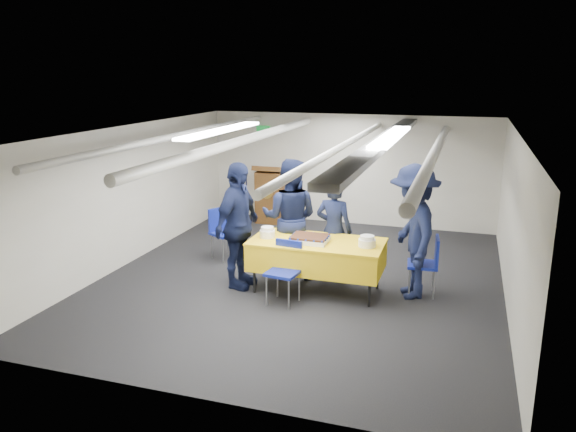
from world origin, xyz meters
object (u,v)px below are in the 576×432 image
at_px(sheet_cake, 310,239).
at_px(chair_left, 222,228).
at_px(chair_near, 286,265).
at_px(sailor_c, 238,226).
at_px(sailor_a, 334,230).
at_px(serving_table, 317,255).
at_px(chair_right, 429,260).
at_px(podium, 270,194).
at_px(sailor_b, 290,218).
at_px(sailor_d, 413,232).

bearing_deg(sheet_cake, chair_left, 150.42).
relative_size(chair_near, sailor_c, 0.46).
relative_size(chair_left, sailor_a, 0.55).
xyz_separation_m(serving_table, chair_right, (1.57, 0.35, -0.03)).
distance_m(chair_near, chair_right, 2.07).
relative_size(serving_table, podium, 1.54).
height_order(podium, sailor_b, sailor_b).
bearing_deg(chair_left, chair_right, -10.10).
xyz_separation_m(sheet_cake, chair_near, (-0.22, -0.43, -0.28)).
relative_size(sheet_cake, podium, 0.44).
bearing_deg(chair_near, sailor_b, 104.60).
bearing_deg(serving_table, sheet_cake, -140.77).
bearing_deg(sailor_a, serving_table, 84.20).
height_order(chair_near, sailor_d, sailor_d).
height_order(podium, sailor_d, sailor_d).
distance_m(chair_left, sailor_c, 1.46).
height_order(sailor_a, sailor_d, sailor_d).
relative_size(sailor_a, sailor_d, 0.83).
height_order(sheet_cake, chair_right, chair_right).
relative_size(chair_right, sailor_a, 0.55).
bearing_deg(chair_right, sailor_d, -154.99).
bearing_deg(sailor_a, sailor_d, 173.42).
bearing_deg(sheet_cake, chair_near, -117.68).
bearing_deg(sailor_b, podium, -69.86).
relative_size(chair_right, chair_left, 1.00).
xyz_separation_m(serving_table, sailor_a, (0.12, 0.54, 0.23)).
bearing_deg(serving_table, chair_right, 12.75).
distance_m(chair_right, sailor_b, 2.19).
height_order(podium, chair_right, podium).
xyz_separation_m(sailor_a, sailor_c, (-1.29, -0.72, 0.15)).
bearing_deg(serving_table, sailor_d, 10.43).
xyz_separation_m(chair_right, sailor_c, (-2.73, -0.53, 0.41)).
distance_m(chair_near, chair_left, 2.21).
distance_m(chair_right, chair_left, 3.57).
bearing_deg(sheet_cake, sailor_a, 70.76).
bearing_deg(serving_table, sailor_b, 137.78).
relative_size(sheet_cake, sailor_a, 0.35).
xyz_separation_m(chair_left, sailor_d, (3.28, -0.74, 0.43)).
bearing_deg(chair_right, serving_table, -167.25).
distance_m(chair_near, sailor_c, 1.00).
bearing_deg(sailor_d, sailor_b, -116.36).
xyz_separation_m(sailor_b, sailor_c, (-0.58, -0.71, 0.01)).
xyz_separation_m(chair_left, sailor_a, (2.07, -0.44, 0.26)).
bearing_deg(sheet_cake, sailor_c, -174.48).
bearing_deg(serving_table, podium, 119.45).
relative_size(sailor_b, sailor_c, 0.99).
height_order(chair_right, chair_left, same).
height_order(chair_left, sailor_c, sailor_c).
bearing_deg(sailor_a, chair_right, 179.80).
relative_size(serving_table, sailor_d, 1.01).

